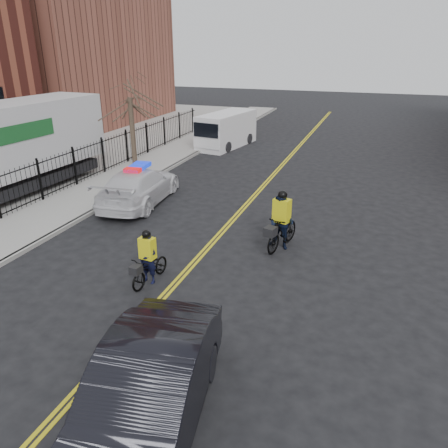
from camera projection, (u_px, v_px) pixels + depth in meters
ground at (184, 274)px, 14.05m from camera, size 120.00×120.00×0.00m
center_line_left at (252, 197)px, 21.03m from camera, size 0.10×60.00×0.01m
center_line_right at (255, 197)px, 20.98m from camera, size 0.10×60.00×0.01m
sidewalk at (118, 181)px, 23.30m from camera, size 3.00×60.00×0.15m
curb at (143, 183)px, 22.84m from camera, size 0.20×60.00×0.15m
iron_fence at (92, 161)px, 23.42m from camera, size 0.12×28.00×2.00m
warehouse_far at (59, 42)px, 39.38m from camera, size 14.00×18.00×14.00m
street_tree at (131, 109)px, 23.75m from camera, size 3.20×3.20×4.80m
police_cruiser at (139, 186)px, 19.96m from camera, size 2.88×5.83×1.79m
dark_sedan at (146, 396)px, 7.98m from camera, size 2.78×5.64×1.78m
cargo_van at (225, 130)px, 30.87m from camera, size 2.94×5.87×2.35m
cyclist_near at (148, 264)px, 13.34m from camera, size 0.81×1.84×1.75m
cyclist_far at (281, 226)px, 15.53m from camera, size 1.14×2.23×2.17m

